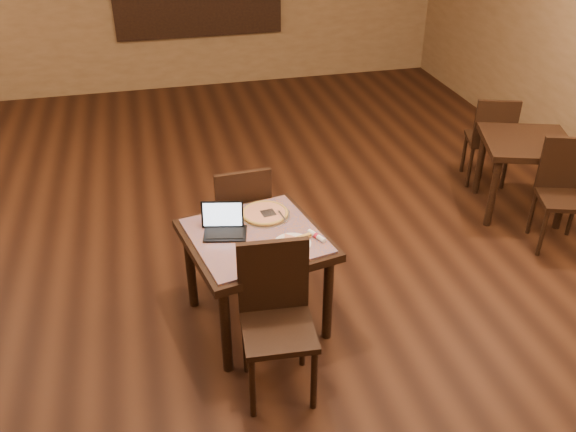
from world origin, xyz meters
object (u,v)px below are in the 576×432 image
object	(u,v)px
other_table_a_chair_near	(563,187)
other_table_a	(526,152)
laptop	(224,225)
pizza_pan	(265,215)
other_table_a_chair_far	(491,136)
chair_main_far	(242,215)
tiled_table	(256,247)
chair_main_near	(276,311)

from	to	relation	value
other_table_a_chair_near	other_table_a	bearing A→B (deg)	111.31
laptop	pizza_pan	bearing A→B (deg)	36.69
pizza_pan	other_table_a	xyz separation A→B (m)	(2.65, 0.77, -0.15)
pizza_pan	other_table_a_chair_far	distance (m)	2.95
other_table_a_chair_far	other_table_a	bearing A→B (deg)	111.31
pizza_pan	other_table_a_chair_far	size ratio (longest dim) A/B	0.38
chair_main_far	other_table_a_chair_near	distance (m)	2.79
chair_main_far	laptop	distance (m)	0.61
other_table_a	pizza_pan	bearing A→B (deg)	-145.25
other_table_a	other_table_a_chair_near	distance (m)	0.57
chair_main_far	pizza_pan	xyz separation A→B (m)	(0.11, -0.37, 0.21)
tiled_table	other_table_a	xyz separation A→B (m)	(2.77, 1.01, -0.05)
other_table_a_chair_near	chair_main_near	bearing A→B (deg)	-140.68
other_table_a_chair_near	other_table_a_chair_far	distance (m)	1.13
tiled_table	laptop	size ratio (longest dim) A/B	3.29
tiled_table	chair_main_near	xyz separation A→B (m)	(0.01, -0.61, -0.08)
tiled_table	other_table_a_chair_far	distance (m)	3.16
tiled_table	pizza_pan	world-z (taller)	pizza_pan
laptop	other_table_a	world-z (taller)	laptop
pizza_pan	other_table_a_chair_near	xyz separation A→B (m)	(2.67, 0.21, -0.23)
tiled_table	chair_main_far	world-z (taller)	chair_main_far
chair_main_far	laptop	size ratio (longest dim) A/B	3.02
other_table_a	tiled_table	bearing A→B (deg)	-141.41
chair_main_far	other_table_a_chair_near	bearing A→B (deg)	173.05
other_table_a_chair_near	other_table_a_chair_far	world-z (taller)	same
chair_main_far	laptop	bearing A→B (deg)	64.78
pizza_pan	other_table_a	distance (m)	2.76
chair_main_far	other_table_a	size ratio (longest dim) A/B	0.99
laptop	other_table_a_chair_near	world-z (taller)	laptop
chair_main_near	pizza_pan	xyz separation A→B (m)	(0.11, 0.85, 0.19)
other_table_a	other_table_a_chair_near	world-z (taller)	other_table_a_chair_near
chair_main_far	tiled_table	bearing A→B (deg)	85.98
tiled_table	other_table_a_chair_near	size ratio (longest dim) A/B	1.13
chair_main_near	chair_main_far	bearing A→B (deg)	94.46
chair_main_near	other_table_a_chair_near	xyz separation A→B (m)	(2.79, 1.06, -0.04)
tiled_table	pizza_pan	xyz separation A→B (m)	(0.12, 0.24, 0.11)
chair_main_near	other_table_a	bearing A→B (deg)	34.76
other_table_a	other_table_a_chair_far	distance (m)	0.57
chair_main_near	tiled_table	bearing A→B (deg)	95.04
chair_main_near	other_table_a_chair_far	world-z (taller)	chair_main_near
pizza_pan	chair_main_far	bearing A→B (deg)	107.09
other_table_a_chair_far	tiled_table	bearing A→B (deg)	48.39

